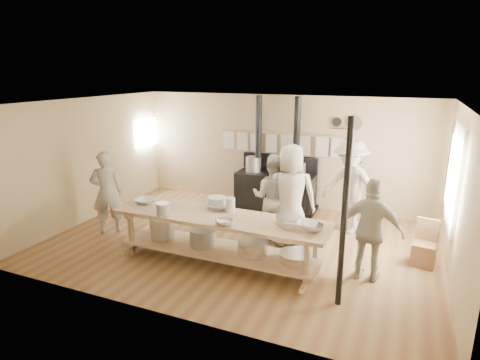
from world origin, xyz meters
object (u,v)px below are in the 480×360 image
at_px(chair, 424,252).
at_px(cook_center, 291,195).
at_px(prep_table, 218,234).
at_px(cook_right, 371,231).
at_px(cook_left, 273,197).
at_px(cook_by_window, 350,186).
at_px(roasting_pan, 302,225).
at_px(stove, 275,187).
at_px(cook_far_left, 107,192).

bearing_deg(chair, cook_center, -170.62).
bearing_deg(chair, prep_table, -149.71).
bearing_deg(cook_right, cook_left, -20.10).
xyz_separation_m(cook_by_window, roasting_pan, (-0.38, -2.26, -0.04)).
height_order(stove, cook_by_window, stove).
relative_size(prep_table, chair, 4.66).
bearing_deg(roasting_pan, cook_far_left, 174.88).
bearing_deg(cook_by_window, stove, -176.83).
bearing_deg(cook_center, cook_right, 134.89).
relative_size(cook_left, cook_right, 1.03).
bearing_deg(cook_left, stove, -77.14).
bearing_deg(cook_by_window, roasting_pan, -73.31).
bearing_deg(prep_table, chair, 22.09).
distance_m(prep_table, cook_right, 2.41).
height_order(cook_center, roasting_pan, cook_center).
xyz_separation_m(cook_right, roasting_pan, (-0.96, -0.41, 0.09)).
bearing_deg(prep_table, cook_right, 10.09).
height_order(cook_left, chair, cook_left).
distance_m(prep_table, cook_far_left, 2.64).
relative_size(cook_center, roasting_pan, 4.09).
height_order(prep_table, cook_center, cook_center).
bearing_deg(stove, chair, -28.78).
xyz_separation_m(stove, roasting_pan, (1.39, -3.01, 0.38)).
distance_m(cook_far_left, cook_by_window, 4.77).
distance_m(cook_left, cook_center, 0.40).
height_order(cook_by_window, chair, cook_by_window).
height_order(stove, chair, stove).
xyz_separation_m(stove, chair, (3.16, -1.73, -0.29)).
xyz_separation_m(stove, prep_table, (-0.00, -3.02, -0.00)).
xyz_separation_m(cook_far_left, roasting_pan, (3.99, -0.36, 0.07)).
relative_size(stove, cook_by_window, 1.39).
distance_m(cook_left, roasting_pan, 1.60).
relative_size(cook_left, chair, 2.15).
bearing_deg(cook_right, cook_far_left, 6.64).
xyz_separation_m(stove, cook_right, (2.35, -2.60, 0.29)).
height_order(cook_center, cook_right, cook_center).
xyz_separation_m(stove, cook_center, (0.86, -1.78, 0.42)).
bearing_deg(prep_table, cook_by_window, 51.94).
distance_m(stove, cook_by_window, 1.97).
relative_size(prep_table, cook_right, 2.23).
bearing_deg(cook_right, cook_center, -22.70).
xyz_separation_m(cook_far_left, chair, (5.76, 0.92, -0.60)).
distance_m(prep_table, cook_left, 1.45).
bearing_deg(prep_table, cook_far_left, 172.01).
distance_m(prep_table, roasting_pan, 1.44).
bearing_deg(cook_center, stove, -80.54).
relative_size(cook_center, cook_right, 1.17).
bearing_deg(cook_left, cook_center, 162.04).
relative_size(cook_far_left, cook_center, 0.88).
bearing_deg(cook_by_window, chair, -8.93).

